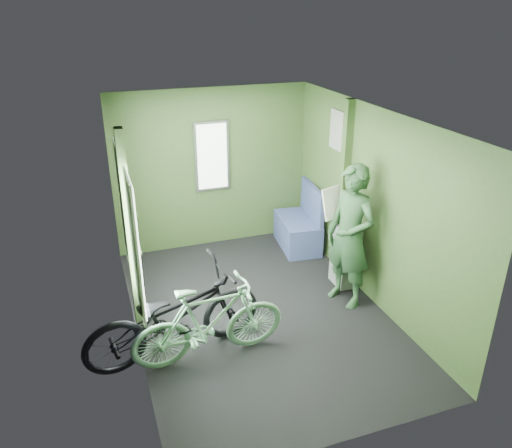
% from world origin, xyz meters
% --- Properties ---
extents(room, '(4.00, 4.02, 2.31)m').
position_xyz_m(room, '(-0.04, 0.04, 1.44)').
color(room, black).
rests_on(room, ground).
extents(bicycle_black, '(1.96, 1.05, 1.04)m').
position_xyz_m(bicycle_black, '(-1.05, -0.45, 0.00)').
color(bicycle_black, black).
rests_on(bicycle_black, ground).
extents(bicycle_mint, '(1.59, 0.66, 1.00)m').
position_xyz_m(bicycle_mint, '(-0.74, -0.65, 0.00)').
color(bicycle_mint, '#82C199').
rests_on(bicycle_mint, ground).
extents(passenger, '(0.61, 0.75, 1.72)m').
position_xyz_m(passenger, '(1.08, -0.09, 0.86)').
color(passenger, '#2A4D2C').
rests_on(passenger, ground).
extents(waste_box, '(0.25, 0.35, 0.86)m').
position_xyz_m(waste_box, '(1.26, 0.27, 0.43)').
color(waste_box, gray).
rests_on(waste_box, ground).
extents(bench_seat, '(0.59, 0.94, 0.94)m').
position_xyz_m(bench_seat, '(1.15, 1.45, 0.28)').
color(bench_seat, navy).
rests_on(bench_seat, ground).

